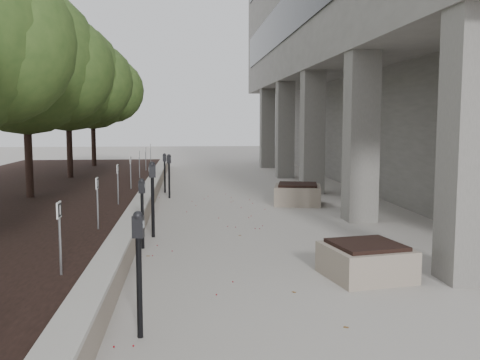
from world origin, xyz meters
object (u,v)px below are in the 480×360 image
parking_meter_4 (169,176)px  crabapple_tree_5 (92,104)px  crabapple_tree_4 (68,100)px  parking_meter_5 (165,173)px  parking_meter_2 (153,200)px  parking_meter_3 (142,214)px  parking_meter_1 (139,275)px  planter_front (366,260)px  planter_back (298,194)px  crabapple_tree_3 (26,92)px

parking_meter_4 → crabapple_tree_5: bearing=125.7°
crabapple_tree_4 → parking_meter_5: (3.35, -1.40, -2.46)m
parking_meter_2 → parking_meter_3: (-0.13, -0.98, -0.12)m
parking_meter_1 → parking_meter_4: size_ratio=1.03×
crabapple_tree_4 → parking_meter_2: (3.38, -8.43, -2.34)m
parking_meter_3 → parking_meter_1: bearing=-79.0°
parking_meter_1 → crabapple_tree_4: bearing=114.6°
parking_meter_2 → planter_front: (3.40, -3.25, -0.51)m
parking_meter_2 → planter_front: 4.74m
crabapple_tree_5 → parking_meter_1: bearing=-79.2°
crabapple_tree_4 → planter_back: crabapple_tree_4 is taller
parking_meter_4 → planter_back: size_ratio=1.06×
crabapple_tree_4 → parking_meter_4: (3.54, -2.74, -2.43)m
crabapple_tree_3 → parking_meter_4: crabapple_tree_3 is taller
crabapple_tree_5 → parking_meter_5: size_ratio=4.13×
parking_meter_5 → planter_back: size_ratio=1.02×
parking_meter_1 → parking_meter_4: 10.95m
crabapple_tree_3 → planter_back: 7.80m
parking_meter_5 → planter_front: (3.43, -10.29, -0.39)m
parking_meter_2 → crabapple_tree_3: bearing=126.3°
crabapple_tree_5 → parking_meter_4: (3.54, -7.74, -2.43)m
crabapple_tree_4 → parking_meter_4: 5.10m
crabapple_tree_4 → parking_meter_4: size_ratio=3.96×
crabapple_tree_3 → crabapple_tree_5: same height
parking_meter_1 → parking_meter_5: 12.29m
crabapple_tree_5 → parking_meter_5: (3.35, -6.40, -2.46)m
crabapple_tree_5 → parking_meter_2: size_ratio=3.48×
parking_meter_3 → parking_meter_4: bearing=94.4°
crabapple_tree_5 → planter_back: size_ratio=4.22×
crabapple_tree_4 → crabapple_tree_5: (0.00, 5.00, 0.00)m
crabapple_tree_5 → crabapple_tree_3: bearing=-90.0°
crabapple_tree_5 → crabapple_tree_4: bearing=-90.0°
crabapple_tree_4 → planter_front: bearing=-59.9°
crabapple_tree_5 → planter_back: crabapple_tree_5 is taller
crabapple_tree_3 → parking_meter_2: size_ratio=3.48×
parking_meter_1 → parking_meter_5: size_ratio=1.08×
crabapple_tree_4 → planter_back: 8.91m
planter_front → parking_meter_2: bearing=136.3°
crabapple_tree_5 → parking_meter_3: crabapple_tree_5 is taller
crabapple_tree_4 → parking_meter_2: 9.38m
parking_meter_2 → planter_back: size_ratio=1.21×
planter_back → parking_meter_3: bearing=-128.3°
crabapple_tree_3 → parking_meter_4: bearing=32.5°
crabapple_tree_3 → parking_meter_3: bearing=-53.6°
planter_back → parking_meter_1: bearing=-111.6°
crabapple_tree_3 → parking_meter_4: (3.54, 2.26, -2.43)m
parking_meter_1 → parking_meter_2: size_ratio=0.91×
parking_meter_4 → planter_back: (3.70, -1.62, -0.39)m
parking_meter_4 → parking_meter_1: bearing=-78.9°
parking_meter_1 → parking_meter_4: parking_meter_1 is taller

